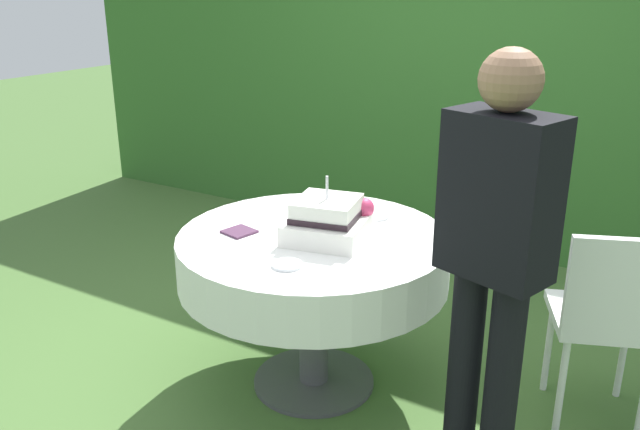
{
  "coord_description": "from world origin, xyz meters",
  "views": [
    {
      "loc": [
        1.41,
        -2.29,
        1.8
      ],
      "look_at": [
        0.04,
        -0.01,
        0.84
      ],
      "focal_mm": 37.51,
      "sensor_mm": 36.0,
      "label": 1
    }
  ],
  "objects": [
    {
      "name": "serving_plate_left",
      "position": [
        0.09,
        -0.33,
        0.75
      ],
      "size": [
        0.12,
        0.12,
        0.01
      ],
      "primitive_type": "cylinder",
      "color": "white",
      "rests_on": "cake_table"
    },
    {
      "name": "serving_plate_near",
      "position": [
        -0.2,
        0.29,
        0.75
      ],
      "size": [
        0.1,
        0.1,
        0.01
      ],
      "primitive_type": "cylinder",
      "color": "white",
      "rests_on": "cake_table"
    },
    {
      "name": "standing_person",
      "position": [
        0.85,
        -0.23,
        0.93
      ],
      "size": [
        0.4,
        0.3,
        1.6
      ],
      "color": "black",
      "rests_on": "ground_plane"
    },
    {
      "name": "cake_table",
      "position": [
        0.0,
        0.0,
        0.63
      ],
      "size": [
        1.18,
        1.18,
        0.74
      ],
      "color": "#4C4C51",
      "rests_on": "ground_plane"
    },
    {
      "name": "ground_plane",
      "position": [
        0.0,
        0.0,
        0.0
      ],
      "size": [
        20.0,
        20.0,
        0.0
      ],
      "primitive_type": "plane",
      "color": "#476B33"
    },
    {
      "name": "garden_chair",
      "position": [
        1.18,
        0.34,
        0.54
      ],
      "size": [
        0.52,
        0.52,
        0.89
      ],
      "color": "white",
      "rests_on": "ground_plane"
    },
    {
      "name": "foliage_hedge",
      "position": [
        0.0,
        2.17,
        1.22
      ],
      "size": [
        6.68,
        0.41,
        2.45
      ],
      "primitive_type": "cube",
      "color": "#336628",
      "rests_on": "ground_plane"
    },
    {
      "name": "wedding_cake",
      "position": [
        0.08,
        -0.01,
        0.83
      ],
      "size": [
        0.38,
        0.38,
        0.28
      ],
      "color": "white",
      "rests_on": "cake_table"
    },
    {
      "name": "serving_plate_far",
      "position": [
        0.13,
        0.34,
        0.75
      ],
      "size": [
        0.12,
        0.12,
        0.01
      ],
      "primitive_type": "cylinder",
      "color": "white",
      "rests_on": "cake_table"
    },
    {
      "name": "napkin_stack",
      "position": [
        -0.29,
        -0.15,
        0.75
      ],
      "size": [
        0.15,
        0.15,
        0.01
      ],
      "primitive_type": "cube",
      "rotation": [
        0.0,
        0.0,
        -0.23
      ],
      "color": "#4C2D47",
      "rests_on": "cake_table"
    }
  ]
}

